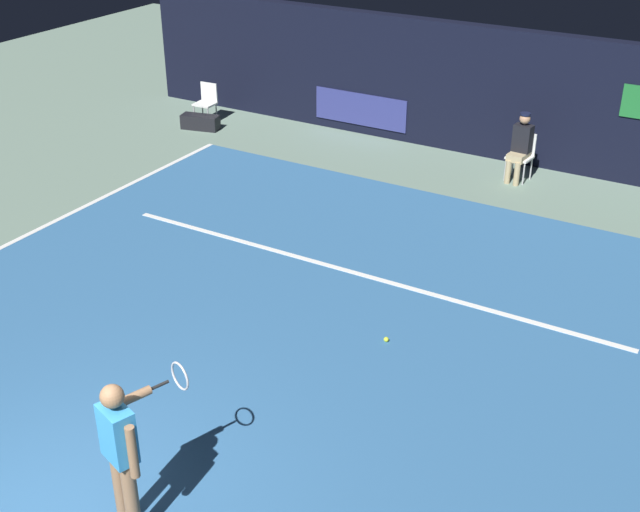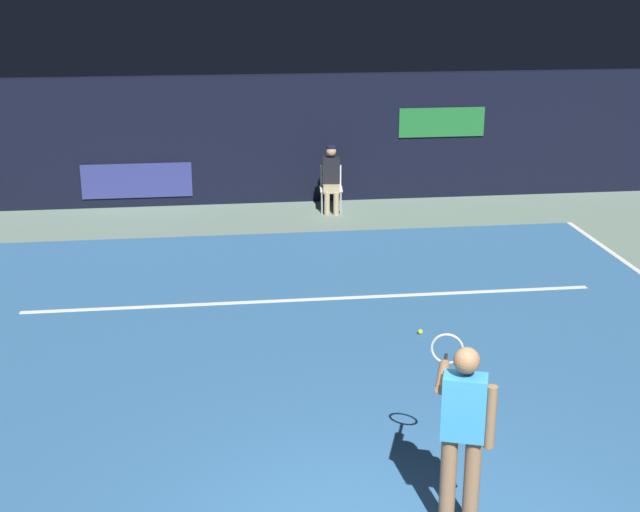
{
  "view_description": "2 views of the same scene",
  "coord_description": "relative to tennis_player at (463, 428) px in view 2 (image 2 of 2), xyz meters",
  "views": [
    {
      "loc": [
        5.15,
        -3.7,
        6.13
      ],
      "look_at": [
        0.22,
        4.7,
        1.0
      ],
      "focal_mm": 46.69,
      "sensor_mm": 36.0,
      "label": 1
    },
    {
      "loc": [
        -1.41,
        -5.8,
        4.64
      ],
      "look_at": [
        -0.03,
        5.14,
        1.01
      ],
      "focal_mm": 49.2,
      "sensor_mm": 36.0,
      "label": 2
    }
  ],
  "objects": [
    {
      "name": "tennis_player",
      "position": [
        0.0,
        0.0,
        0.0
      ],
      "size": [
        0.5,
        1.04,
        1.73
      ],
      "color": "#8C6647",
      "rests_on": "ground"
    },
    {
      "name": "line_judge_on_chair",
      "position": [
        0.34,
        10.45,
        -0.3
      ],
      "size": [
        0.48,
        0.56,
        1.32
      ],
      "color": "white",
      "rests_on": "ground"
    },
    {
      "name": "court_surface",
      "position": [
        -0.58,
        3.77,
        -0.98
      ],
      "size": [
        10.72,
        10.54,
        0.01
      ],
      "primitive_type": "cube",
      "color": "#336699",
      "rests_on": "ground"
    },
    {
      "name": "back_wall",
      "position": [
        -0.59,
        11.45,
        0.31
      ],
      "size": [
        16.7,
        0.33,
        2.6
      ],
      "color": "black",
      "rests_on": "ground"
    },
    {
      "name": "line_service",
      "position": [
        -0.58,
        5.62,
        -0.97
      ],
      "size": [
        8.36,
        0.1,
        0.01
      ],
      "primitive_type": "cube",
      "color": "white",
      "rests_on": "court_surface"
    },
    {
      "name": "ground_plane",
      "position": [
        -0.58,
        3.77,
        -0.99
      ],
      "size": [
        32.9,
        32.9,
        0.0
      ],
      "primitive_type": "plane",
      "color": "slate"
    },
    {
      "name": "tennis_ball",
      "position": [
        0.67,
        4.18,
        -0.94
      ],
      "size": [
        0.07,
        0.07,
        0.07
      ],
      "primitive_type": "sphere",
      "color": "#CCE033",
      "rests_on": "court_surface"
    }
  ]
}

